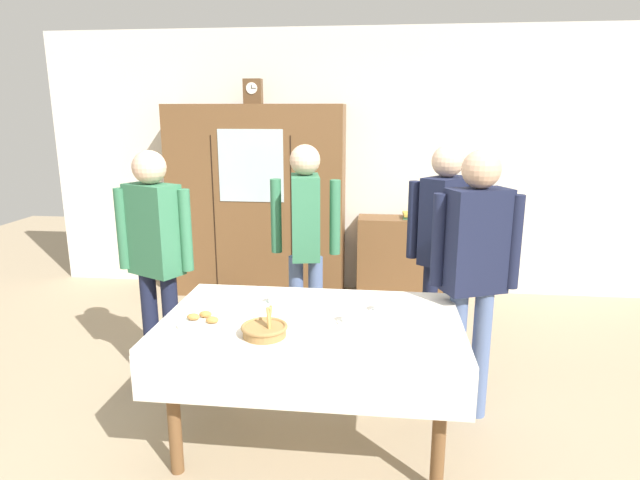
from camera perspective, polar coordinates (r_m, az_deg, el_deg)
ground_plane at (r=3.52m, az=-0.39°, el=-18.75°), size 12.00×12.00×0.00m
back_wall at (r=5.64m, az=2.89°, el=8.19°), size 6.40×0.10×2.70m
dining_table at (r=3.00m, az=-0.97°, el=-10.43°), size 1.65×1.02×0.77m
wall_cabinet at (r=5.53m, az=-6.73°, el=4.11°), size 1.78×0.46×1.95m
mantel_clock at (r=5.46m, az=-7.19°, el=15.52°), size 0.18×0.11×0.24m
bookshelf_low at (r=5.56m, az=9.52°, el=-1.86°), size 1.06×0.35×0.83m
book_stack at (r=5.46m, az=9.70°, el=2.61°), size 0.16×0.21×0.05m
tea_cup_near_left at (r=2.92m, az=3.13°, el=-8.34°), size 0.13×0.13×0.06m
tea_cup_front_edge at (r=3.09m, az=6.56°, el=-7.16°), size 0.13×0.13×0.06m
tea_cup_near_right at (r=3.21m, az=-4.90°, el=-6.33°), size 0.13×0.13×0.06m
bread_basket at (r=2.77m, az=-5.96°, el=-9.53°), size 0.24×0.24×0.16m
pastry_plate at (r=2.99m, az=-12.41°, el=-8.46°), size 0.28×0.28×0.05m
spoon_far_right at (r=3.24m, az=-9.17°, el=-6.68°), size 0.12×0.02×0.01m
spoon_near_right at (r=2.71m, az=5.36°, el=-10.77°), size 0.12×0.02×0.01m
person_beside_shelf at (r=3.75m, az=-17.24°, el=-0.68°), size 0.52×0.34×1.64m
person_by_cabinet at (r=3.96m, az=-1.57°, el=0.83°), size 0.52×0.39×1.66m
person_behind_table_left at (r=3.90m, az=13.10°, el=0.35°), size 0.52×0.41×1.66m
person_behind_table_right at (r=3.30m, az=16.25°, el=-2.08°), size 0.52×0.32×1.68m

